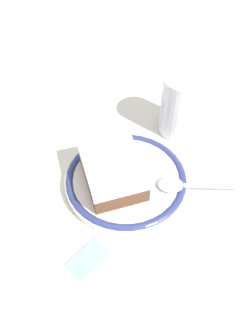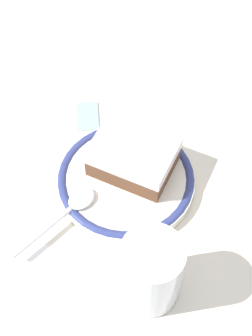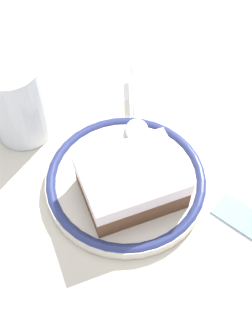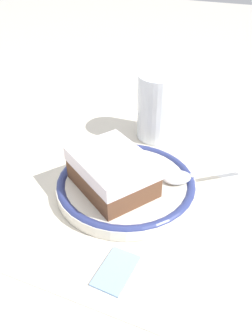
# 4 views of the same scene
# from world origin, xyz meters

# --- Properties ---
(ground_plane) EXTENTS (2.40, 2.40, 0.00)m
(ground_plane) POSITION_xyz_m (0.00, 0.00, 0.00)
(ground_plane) COLOR #B7B2A8
(placemat) EXTENTS (0.41, 0.37, 0.00)m
(placemat) POSITION_xyz_m (0.00, 0.00, 0.00)
(placemat) COLOR beige
(placemat) RESTS_ON ground_plane
(plate) EXTENTS (0.17, 0.17, 0.02)m
(plate) POSITION_xyz_m (0.01, 0.03, 0.01)
(plate) COLOR silver
(plate) RESTS_ON placemat
(cake_slice) EXTENTS (0.12, 0.12, 0.04)m
(cake_slice) POSITION_xyz_m (0.02, 0.04, 0.04)
(cake_slice) COLOR brown
(cake_slice) RESTS_ON plate
(spoon) EXTENTS (0.11, 0.09, 0.01)m
(spoon) POSITION_xyz_m (-0.06, -0.01, 0.02)
(spoon) COLOR silver
(spoon) RESTS_ON plate
(cup) EXTENTS (0.06, 0.06, 0.10)m
(cup) POSITION_xyz_m (0.01, -0.11, 0.04)
(cup) COLOR silver
(cup) RESTS_ON placemat
(napkin) EXTENTS (0.13, 0.13, 0.00)m
(napkin) POSITION_xyz_m (-0.08, -0.10, 0.00)
(napkin) COLOR white
(napkin) RESTS_ON placemat
(sugar_packet) EXTENTS (0.03, 0.05, 0.01)m
(sugar_packet) POSITION_xyz_m (-0.03, 0.14, 0.00)
(sugar_packet) COLOR #8CB2E0
(sugar_packet) RESTS_ON placemat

